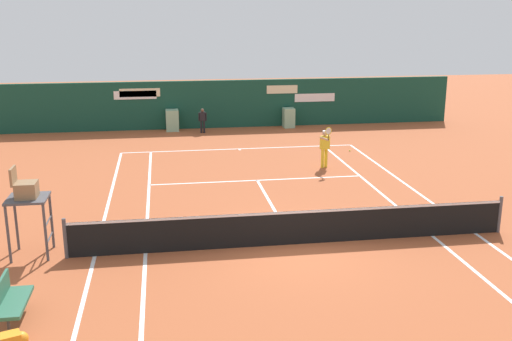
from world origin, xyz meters
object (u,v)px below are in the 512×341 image
at_px(player_on_baseline, 325,145).
at_px(ball_kid_right_post, 203,119).
at_px(tennis_ball_near_service_line, 350,151).
at_px(tennis_ball_mid_court, 387,210).
at_px(player_bench, 9,299).
at_px(umpire_chair, 27,197).

bearing_deg(player_on_baseline, ball_kid_right_post, -81.32).
bearing_deg(tennis_ball_near_service_line, ball_kid_right_post, 140.24).
bearing_deg(tennis_ball_mid_court, player_bench, -151.61).
bearing_deg(ball_kid_right_post, tennis_ball_near_service_line, 142.11).
height_order(player_on_baseline, tennis_ball_near_service_line, player_on_baseline).
bearing_deg(player_bench, tennis_ball_near_service_line, 139.82).
relative_size(player_bench, player_on_baseline, 0.80).
bearing_deg(tennis_ball_mid_court, ball_kid_right_post, 110.16).
height_order(ball_kid_right_post, tennis_ball_mid_court, ball_kid_right_post).
distance_m(player_bench, tennis_ball_near_service_line, 17.85).
height_order(player_bench, tennis_ball_mid_court, player_bench).
bearing_deg(tennis_ball_near_service_line, umpire_chair, -139.40).
height_order(player_on_baseline, ball_kid_right_post, player_on_baseline).
bearing_deg(player_bench, ball_kid_right_post, 164.39).
distance_m(umpire_chair, tennis_ball_near_service_line, 15.59).
height_order(umpire_chair, ball_kid_right_post, umpire_chair).
relative_size(player_bench, ball_kid_right_post, 1.11).
bearing_deg(ball_kid_right_post, player_on_baseline, 121.06).
bearing_deg(player_bench, umpire_chair, -175.73).
bearing_deg(umpire_chair, player_on_baseline, 127.16).
relative_size(player_bench, tennis_ball_near_service_line, 20.70).
xyz_separation_m(player_bench, tennis_ball_near_service_line, (11.51, 13.63, -0.48)).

